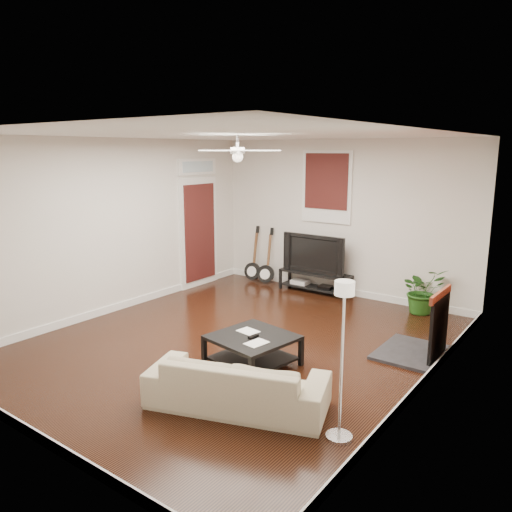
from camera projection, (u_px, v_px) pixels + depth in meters
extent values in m
cube|color=black|center=(239.00, 342.00, 6.90)|extent=(5.00, 6.00, 0.01)
cube|color=white|center=(237.00, 134.00, 6.32)|extent=(5.00, 6.00, 0.01)
cube|color=silver|center=(341.00, 218.00, 8.98)|extent=(5.00, 0.01, 2.80)
cube|color=silver|center=(21.00, 294.00, 4.24)|extent=(5.00, 0.01, 2.80)
cube|color=silver|center=(117.00, 226.00, 8.05)|extent=(0.01, 6.00, 2.80)
cube|color=silver|center=(427.00, 269.00, 5.16)|extent=(0.01, 6.00, 2.80)
cube|color=#AD5237|center=(453.00, 253.00, 5.96)|extent=(0.02, 2.20, 2.80)
cube|color=black|center=(423.00, 322.00, 6.32)|extent=(0.80, 1.10, 0.92)
cube|color=#3D1310|center=(326.00, 187.00, 9.01)|extent=(1.00, 0.06, 1.30)
cube|color=white|center=(199.00, 222.00, 9.56)|extent=(0.08, 1.00, 2.50)
cube|color=black|center=(315.00, 282.00, 9.27)|extent=(1.38, 0.37, 0.39)
imported|color=black|center=(316.00, 253.00, 9.17)|extent=(1.24, 0.16, 0.71)
cube|color=black|center=(253.00, 350.00, 6.12)|extent=(1.04, 1.04, 0.38)
imported|color=tan|center=(237.00, 382.00, 5.11)|extent=(1.98, 1.29, 0.54)
imported|color=#205317|center=(422.00, 290.00, 8.05)|extent=(0.89, 0.90, 0.76)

